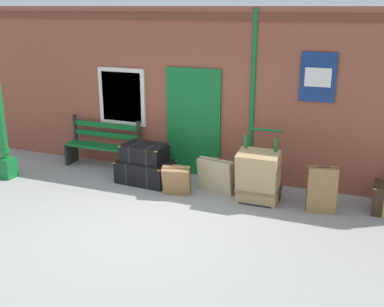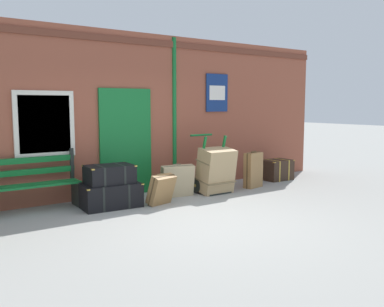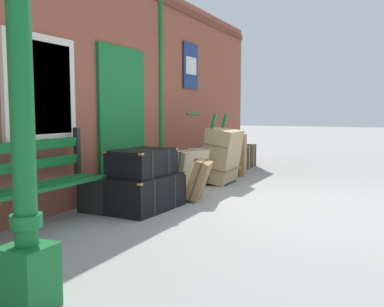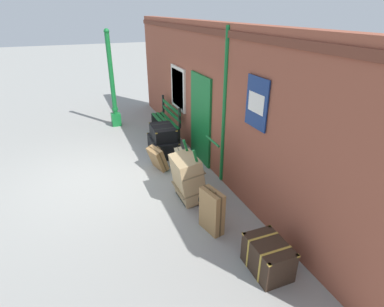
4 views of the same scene
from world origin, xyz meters
name	(u,v)px [view 4 (image 4 of 4)]	position (x,y,z in m)	size (l,w,h in m)	color
ground_plane	(102,178)	(0.00, 0.00, 0.00)	(60.00, 60.00, 0.00)	gray
brick_facade	(209,97)	(-0.01, 2.60, 1.60)	(10.40, 0.35, 3.20)	brown
lamp_post	(113,91)	(-3.37, 0.89, 1.11)	(0.28, 0.28, 2.93)	#146B2D
platform_bench	(167,120)	(-1.98, 2.16, 0.44)	(1.60, 0.43, 1.01)	#146B2D
steamer_trunk_base	(163,146)	(-0.77, 1.68, 0.21)	(1.05, 0.72, 0.43)	black
steamer_trunk_middle	(163,132)	(-0.77, 1.68, 0.58)	(0.84, 0.59, 0.33)	black
porters_trolley	(196,185)	(1.45, 1.68, 0.27)	(0.71, 0.69, 1.18)	black
large_brown_trunk	(188,178)	(1.45, 1.50, 0.47)	(0.70, 0.57, 0.94)	tan
suitcase_charcoal	(182,165)	(0.64, 1.69, 0.31)	(0.69, 0.37, 0.65)	tan
suitcase_tan	(158,158)	(0.04, 1.30, 0.28)	(0.55, 0.45, 0.56)	olive
suitcase_slate	(212,211)	(2.49, 1.53, 0.38)	(0.49, 0.29, 0.80)	olive
corner_trunk	(268,257)	(3.61, 1.89, 0.24)	(0.69, 0.49, 0.49)	#332319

